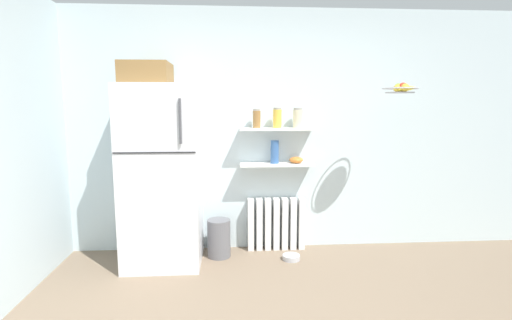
{
  "coord_description": "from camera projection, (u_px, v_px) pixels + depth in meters",
  "views": [
    {
      "loc": [
        -0.48,
        -2.16,
        1.6
      ],
      "look_at": [
        -0.22,
        1.6,
        1.05
      ],
      "focal_mm": 27.02,
      "sensor_mm": 36.0,
      "label": 1
    }
  ],
  "objects": [
    {
      "name": "storage_jar_0",
      "position": [
        257.0,
        118.0,
        4.04
      ],
      "size": [
        0.08,
        0.08,
        0.2
      ],
      "color": "olive",
      "rests_on": "wall_shelf_upper"
    },
    {
      "name": "wall_shelf_lower",
      "position": [
        277.0,
        164.0,
        4.13
      ],
      "size": [
        0.8,
        0.22,
        0.02
      ],
      "primitive_type": "cube",
      "color": "white"
    },
    {
      "name": "trash_bin",
      "position": [
        219.0,
        238.0,
        4.05
      ],
      "size": [
        0.24,
        0.24,
        0.4
      ],
      "primitive_type": "cylinder",
      "color": "slate",
      "rests_on": "ground_plane"
    },
    {
      "name": "refrigerator",
      "position": [
        162.0,
        171.0,
        3.81
      ],
      "size": [
        0.75,
        0.73,
        1.99
      ],
      "color": "silver",
      "rests_on": "ground_plane"
    },
    {
      "name": "radiator",
      "position": [
        276.0,
        224.0,
        4.25
      ],
      "size": [
        0.63,
        0.12,
        0.57
      ],
      "color": "white",
      "rests_on": "ground_plane"
    },
    {
      "name": "shelf_bowl",
      "position": [
        296.0,
        160.0,
        4.13
      ],
      "size": [
        0.15,
        0.15,
        0.07
      ],
      "primitive_type": "ellipsoid",
      "color": "orange",
      "rests_on": "wall_shelf_lower"
    },
    {
      "name": "ground_plane",
      "position": [
        295.0,
        319.0,
        2.89
      ],
      "size": [
        7.04,
        7.04,
        0.0
      ],
      "primitive_type": "plane",
      "color": "#7A6651"
    },
    {
      "name": "storage_jar_1",
      "position": [
        277.0,
        118.0,
        4.05
      ],
      "size": [
        0.09,
        0.09,
        0.21
      ],
      "color": "yellow",
      "rests_on": "wall_shelf_upper"
    },
    {
      "name": "storage_jar_2",
      "position": [
        298.0,
        118.0,
        4.07
      ],
      "size": [
        0.1,
        0.1,
        0.21
      ],
      "color": "beige",
      "rests_on": "wall_shelf_upper"
    },
    {
      "name": "back_wall",
      "position": [
        273.0,
        131.0,
        4.23
      ],
      "size": [
        7.04,
        0.1,
        2.6
      ],
      "primitive_type": "cube",
      "color": "silver",
      "rests_on": "ground_plane"
    },
    {
      "name": "wall_shelf_upper",
      "position": [
        277.0,
        129.0,
        4.07
      ],
      "size": [
        0.8,
        0.22,
        0.02
      ],
      "primitive_type": "cube",
      "color": "white"
    },
    {
      "name": "pet_food_bowl",
      "position": [
        291.0,
        257.0,
        3.99
      ],
      "size": [
        0.18,
        0.18,
        0.05
      ],
      "primitive_type": "cylinder",
      "color": "#B7B7BC",
      "rests_on": "ground_plane"
    },
    {
      "name": "hanging_fruit_basket",
      "position": [
        401.0,
        89.0,
        3.64
      ],
      "size": [
        0.33,
        0.33,
        0.1
      ],
      "color": "#B2B2B7"
    },
    {
      "name": "vase",
      "position": [
        275.0,
        152.0,
        4.1
      ],
      "size": [
        0.09,
        0.09,
        0.25
      ],
      "primitive_type": "cylinder",
      "color": "#38609E",
      "rests_on": "wall_shelf_lower"
    }
  ]
}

